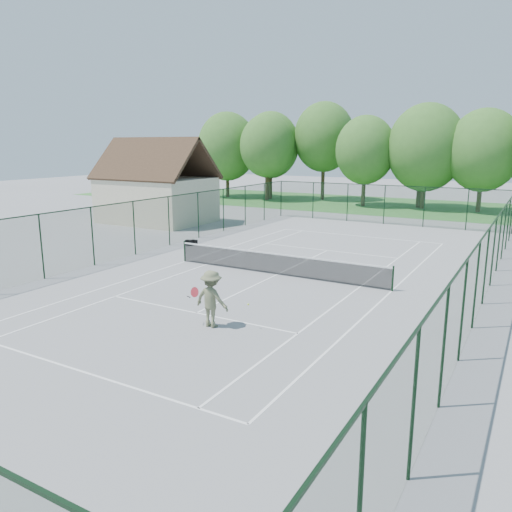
# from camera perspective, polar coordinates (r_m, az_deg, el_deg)

# --- Properties ---
(ground) EXTENTS (140.00, 140.00, 0.00)m
(ground) POSITION_cam_1_polar(r_m,az_deg,el_deg) (23.81, 2.40, -2.14)
(ground) COLOR gray
(ground) RESTS_ON ground
(grass_far) EXTENTS (80.00, 16.00, 0.01)m
(grass_far) POSITION_cam_1_polar(r_m,az_deg,el_deg) (51.89, 17.98, 5.31)
(grass_far) COLOR #3C8035
(grass_far) RESTS_ON ground
(court_lines) EXTENTS (11.05, 23.85, 0.01)m
(court_lines) POSITION_cam_1_polar(r_m,az_deg,el_deg) (23.80, 2.40, -2.13)
(court_lines) COLOR white
(court_lines) RESTS_ON ground
(tennis_net) EXTENTS (11.08, 0.08, 1.10)m
(tennis_net) POSITION_cam_1_polar(r_m,az_deg,el_deg) (23.67, 2.41, -0.79)
(tennis_net) COLOR black
(tennis_net) RESTS_ON ground
(fence_enclosure) EXTENTS (18.05, 36.05, 3.02)m
(fence_enclosure) POSITION_cam_1_polar(r_m,az_deg,el_deg) (23.46, 2.44, 1.55)
(fence_enclosure) COLOR #1A3B25
(fence_enclosure) RESTS_ON ground
(utility_building) EXTENTS (8.60, 6.27, 6.63)m
(utility_building) POSITION_cam_1_polar(r_m,az_deg,el_deg) (40.53, -11.35, 8.22)
(utility_building) COLOR beige
(utility_building) RESTS_ON ground
(tree_line_far) EXTENTS (39.40, 6.40, 9.70)m
(tree_line_far) POSITION_cam_1_polar(r_m,az_deg,el_deg) (51.54, 18.44, 11.91)
(tree_line_far) COLOR #463520
(tree_line_far) RESTS_ON ground
(sports_bag_a) EXTENTS (0.42, 0.27, 0.33)m
(sports_bag_a) POSITION_cam_1_polar(r_m,az_deg,el_deg) (30.97, -7.69, 1.53)
(sports_bag_a) COLOR black
(sports_bag_a) RESTS_ON ground
(sports_bag_b) EXTENTS (0.37, 0.24, 0.28)m
(sports_bag_b) POSITION_cam_1_polar(r_m,az_deg,el_deg) (31.26, -7.06, 1.60)
(sports_bag_b) COLOR black
(sports_bag_b) RESTS_ON ground
(tennis_player) EXTENTS (2.12, 0.85, 1.96)m
(tennis_player) POSITION_cam_1_polar(r_m,az_deg,el_deg) (16.94, -5.11, -4.89)
(tennis_player) COLOR #676B4B
(tennis_player) RESTS_ON ground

